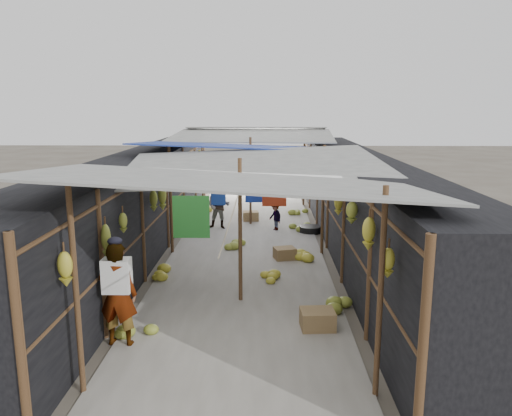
# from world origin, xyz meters

# --- Properties ---
(ground) EXTENTS (80.00, 80.00, 0.00)m
(ground) POSITION_xyz_m (0.00, 0.00, 0.00)
(ground) COLOR #6B6356
(ground) RESTS_ON ground
(aisle_slab) EXTENTS (3.60, 16.00, 0.02)m
(aisle_slab) POSITION_xyz_m (0.00, 6.50, 0.01)
(aisle_slab) COLOR #9E998E
(aisle_slab) RESTS_ON ground
(stall_left) EXTENTS (1.40, 15.00, 2.30)m
(stall_left) POSITION_xyz_m (-2.70, 6.50, 1.15)
(stall_left) COLOR black
(stall_left) RESTS_ON ground
(stall_right) EXTENTS (1.40, 15.00, 2.30)m
(stall_right) POSITION_xyz_m (2.70, 6.50, 1.15)
(stall_right) COLOR black
(stall_right) RESTS_ON ground
(crate_near) EXTENTS (0.56, 0.49, 0.28)m
(crate_near) POSITION_xyz_m (0.89, 5.51, 0.14)
(crate_near) COLOR olive
(crate_near) RESTS_ON ground
(crate_mid) EXTENTS (0.56, 0.46, 0.32)m
(crate_mid) POSITION_xyz_m (1.28, 1.84, 0.16)
(crate_mid) COLOR olive
(crate_mid) RESTS_ON ground
(crate_back) EXTENTS (0.51, 0.43, 0.30)m
(crate_back) POSITION_xyz_m (-0.01, 9.46, 0.15)
(crate_back) COLOR olive
(crate_back) RESTS_ON ground
(black_basin) EXTENTS (0.61, 0.61, 0.18)m
(black_basin) POSITION_xyz_m (1.70, 8.05, 0.09)
(black_basin) COLOR black
(black_basin) RESTS_ON ground
(vendor_elderly) EXTENTS (0.62, 0.45, 1.58)m
(vendor_elderly) POSITION_xyz_m (-1.70, 1.26, 0.79)
(vendor_elderly) COLOR white
(vendor_elderly) RESTS_ON ground
(shopper_blue) EXTENTS (0.74, 0.62, 1.38)m
(shopper_blue) POSITION_xyz_m (-0.90, 8.44, 0.69)
(shopper_blue) COLOR #1F459F
(shopper_blue) RESTS_ON ground
(vendor_seated) EXTENTS (0.54, 0.62, 0.84)m
(vendor_seated) POSITION_xyz_m (0.72, 8.26, 0.42)
(vendor_seated) COLOR #4F4C45
(vendor_seated) RESTS_ON ground
(market_canopy) EXTENTS (5.62, 15.20, 2.77)m
(market_canopy) POSITION_xyz_m (0.02, 6.82, 2.41)
(market_canopy) COLOR brown
(market_canopy) RESTS_ON ground
(hanging_bananas) EXTENTS (3.96, 13.83, 0.85)m
(hanging_bananas) POSITION_xyz_m (0.03, 6.95, 1.63)
(hanging_bananas) COLOR gold
(hanging_bananas) RESTS_ON ground
(floor_bananas) EXTENTS (3.97, 9.95, 0.36)m
(floor_bananas) POSITION_xyz_m (-0.05, 7.01, 0.15)
(floor_bananas) COLOR olive
(floor_bananas) RESTS_ON ground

